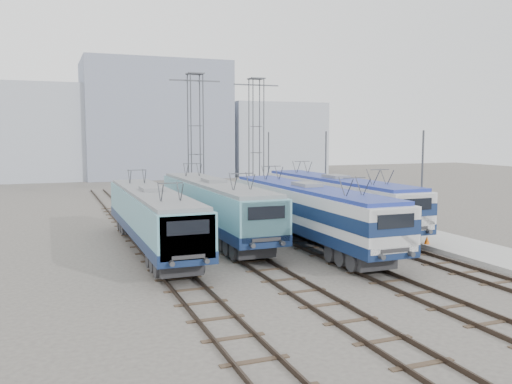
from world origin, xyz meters
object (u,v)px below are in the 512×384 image
at_px(mast_front, 422,189).
at_px(safety_cone, 427,240).
at_px(locomotive_far_right, 337,197).
at_px(locomotive_center_left, 215,204).
at_px(locomotive_far_left, 152,215).
at_px(catenary_tower_east, 256,136).
at_px(mast_rear, 269,167).
at_px(catenary_tower_west, 196,136).
at_px(locomotive_center_right, 308,209).
at_px(mast_mid, 326,175).

bearing_deg(mast_front, safety_cone, -97.52).
relative_size(locomotive_far_right, safety_cone, 36.86).
height_order(locomotive_center_left, mast_front, mast_front).
distance_m(locomotive_far_left, catenary_tower_east, 22.48).
distance_m(mast_front, mast_rear, 24.00).
bearing_deg(mast_rear, catenary_tower_west, -155.06).
distance_m(locomotive_center_left, locomotive_center_right, 6.31).
relative_size(locomotive_far_left, mast_rear, 2.46).
bearing_deg(mast_rear, safety_cone, -90.23).
bearing_deg(catenary_tower_west, mast_rear, 24.94).
height_order(catenary_tower_west, mast_front, catenary_tower_west).
xyz_separation_m(catenary_tower_west, safety_cone, (8.50, -20.76, -6.10)).
bearing_deg(locomotive_center_right, locomotive_far_left, 167.83).
relative_size(locomotive_center_right, catenary_tower_west, 1.49).
xyz_separation_m(locomotive_center_right, locomotive_far_right, (4.50, 4.45, 0.02)).
relative_size(mast_rear, safety_cone, 14.24).
bearing_deg(catenary_tower_east, safety_cone, -84.98).
relative_size(locomotive_center_left, locomotive_center_right, 1.01).
xyz_separation_m(locomotive_center_right, safety_cone, (6.25, -3.22, -1.74)).
height_order(locomotive_far_right, mast_front, mast_front).
height_order(locomotive_far_left, catenary_tower_west, catenary_tower_west).
distance_m(locomotive_center_right, mast_front, 6.92).
bearing_deg(locomotive_center_right, mast_rear, 73.57).
bearing_deg(safety_cone, mast_rear, 89.77).
xyz_separation_m(locomotive_far_right, safety_cone, (1.75, -7.68, -1.77)).
relative_size(mast_mid, safety_cone, 14.24).
xyz_separation_m(catenary_tower_east, safety_cone, (2.00, -22.76, -6.10)).
xyz_separation_m(locomotive_far_left, catenary_tower_west, (6.75, 15.59, 4.49)).
xyz_separation_m(locomotive_center_left, safety_cone, (10.75, -7.65, -1.71)).
bearing_deg(locomotive_far_left, locomotive_center_right, -12.17).
height_order(locomotive_center_right, catenary_tower_east, catenary_tower_east).
height_order(locomotive_far_left, locomotive_far_right, locomotive_far_right).
bearing_deg(catenary_tower_west, mast_front, -66.73).
bearing_deg(locomotive_center_left, mast_front, -32.43).
bearing_deg(locomotive_far_left, locomotive_center_left, 28.91).
bearing_deg(mast_mid, mast_rear, 90.00).
relative_size(locomotive_center_left, catenary_tower_west, 1.51).
distance_m(locomotive_far_left, locomotive_far_right, 13.73).
distance_m(locomotive_far_right, catenary_tower_east, 15.69).
xyz_separation_m(locomotive_far_left, mast_front, (15.35, -4.41, 1.34)).
distance_m(mast_front, safety_cone, 3.05).
bearing_deg(mast_rear, catenary_tower_east, -136.40).
bearing_deg(mast_front, locomotive_center_left, 147.57).
relative_size(catenary_tower_east, mast_front, 1.71).
height_order(locomotive_center_right, mast_mid, mast_mid).
relative_size(locomotive_center_right, catenary_tower_east, 1.49).
bearing_deg(locomotive_center_left, catenary_tower_east, 59.92).
bearing_deg(mast_front, catenary_tower_west, 113.27).
xyz_separation_m(locomotive_center_left, mast_mid, (10.85, 5.11, 1.25)).
xyz_separation_m(locomotive_center_right, mast_front, (6.35, -2.47, 1.21)).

